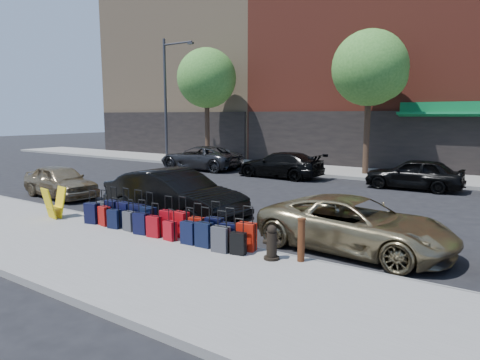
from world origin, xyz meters
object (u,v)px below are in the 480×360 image
Objects in this scene: display_rack at (54,203)px; car_far_1 at (280,165)px; car_near_0 at (60,181)px; car_near_2 at (355,225)px; tree_left at (208,80)px; car_far_2 at (414,174)px; fire_hydrant at (272,243)px; car_near_1 at (174,196)px; tree_center at (372,70)px; bollard at (301,239)px; car_far_0 at (200,158)px; suitcase_front_5 at (167,222)px; streetlight at (167,93)px.

car_far_1 is at bearing 94.90° from display_rack.
car_near_0 is 11.72m from car_near_2.
display_rack is at bearing -68.20° from tree_left.
car_near_0 is 14.52m from car_far_2.
fire_hydrant is at bearing -47.86° from tree_left.
car_near_1 reaches higher than car_far_2.
tree_center is 15.34m from bollard.
tree_left is 8.02× the size of display_rack.
car_far_2 is (2.88, -2.83, -4.73)m from tree_center.
car_near_1 reaches higher than car_near_2.
car_far_1 is at bearing 120.78° from bollard.
tree_center is 10.58m from car_far_0.
tree_center is at bearing 131.18° from car_far_1.
tree_left is 1.60× the size of car_far_1.
car_near_0 is (-7.45, 1.87, 0.17)m from suitcase_front_5.
suitcase_front_5 is at bearing -92.38° from tree_center.
car_far_2 is (11.97, -0.20, -0.01)m from car_far_0.
suitcase_front_5 is at bearing 116.56° from car_near_2.
car_far_2 reaches higher than car_near_2.
tree_left is 5.59m from car_far_0.
tree_left reaches higher than car_far_2.
bollard is 0.18× the size of car_far_0.
car_far_0 is at bearing -23.99° from streetlight.
car_near_1 is (6.32, -0.38, 0.14)m from car_near_0.
bollard is at bearing 44.27° from car_far_0.
tree_center is 15.54m from car_near_0.
car_near_2 is (8.22, 2.41, 0.03)m from display_rack.
suitcase_front_5 is (12.85, -13.57, -4.20)m from streetlight.
car_far_0 is at bearing 11.85° from car_near_0.
car_far_1 is at bearing -12.66° from streetlight.
display_rack is 3.52m from car_near_1.
car_near_0 is 0.82× the size of car_near_2.
car_far_2 reaches higher than fire_hydrant.
bollard reaches higher than display_rack.
fire_hydrant is at bearing -3.23° from car_far_2.
streetlight is (-2.94, -0.70, -0.75)m from tree_left.
tree_left and tree_center have the same top height.
car_near_1 is (-1.13, 1.49, 0.31)m from suitcase_front_5.
car_far_0 is at bearing 114.49° from fire_hydrant.
car_far_0 is 11.98m from car_far_2.
car_far_1 is (-6.17, 11.55, 0.17)m from fire_hydrant.
car_near_0 is 0.81× the size of car_far_1.
fire_hydrant is (16.03, -13.76, -4.17)m from streetlight.
tree_center is 7.43× the size of suitcase_front_5.
fire_hydrant is 7.14m from display_rack.
car_near_1 reaches higher than car_far_1.
car_far_1 is 6.47m from car_far_2.
car_far_1 is at bearing 100.96° from suitcase_front_5.
car_near_1 is 10.05m from car_far_1.
tree_center reaches higher than car_far_2.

